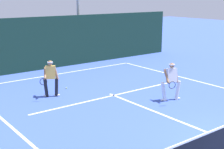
{
  "coord_description": "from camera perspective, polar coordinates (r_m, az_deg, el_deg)",
  "views": [
    {
      "loc": [
        -8.06,
        -4.35,
        4.19
      ],
      "look_at": [
        -0.25,
        5.92,
        1.0
      ],
      "focal_mm": 51.98,
      "sensor_mm": 36.0,
      "label": 1
    }
  ],
  "objects": [
    {
      "name": "court_line_baseline_far",
      "position": [
        17.81,
        -9.25,
        0.12
      ],
      "size": [
        9.46,
        0.1,
        0.01
      ],
      "primitive_type": "cube",
      "color": "white",
      "rests_on": "ground_plane"
    },
    {
      "name": "tennis_ball",
      "position": [
        14.98,
        -8.06,
        -2.35
      ],
      "size": [
        0.07,
        0.07,
        0.07
      ],
      "primitive_type": "sphere",
      "color": "#D1E033",
      "rests_on": "ground_plane"
    },
    {
      "name": "player_far",
      "position": [
        13.73,
        -10.75,
        -0.45
      ],
      "size": [
        0.99,
        0.83,
        1.55
      ],
      "rotation": [
        0.0,
        0.0,
        2.65
      ],
      "color": "black",
      "rests_on": "ground_plane"
    },
    {
      "name": "back_fence_windscreen",
      "position": [
        18.91,
        -11.68,
        5.42
      ],
      "size": [
        18.82,
        0.12,
        3.0
      ],
      "primitive_type": "cube",
      "color": "#153227",
      "rests_on": "ground_plane"
    },
    {
      "name": "court_line_service",
      "position": [
        13.86,
        0.29,
        -3.68
      ],
      "size": [
        7.71,
        0.1,
        0.01
      ],
      "primitive_type": "cube",
      "color": "white",
      "rests_on": "ground_plane"
    },
    {
      "name": "court_line_centre",
      "position": [
        11.8,
        9.06,
        -7.06
      ],
      "size": [
        0.1,
        6.4,
        0.01
      ],
      "primitive_type": "cube",
      "color": "white",
      "rests_on": "ground_plane"
    },
    {
      "name": "player_near",
      "position": [
        13.22,
        10.39,
        -0.97
      ],
      "size": [
        1.03,
        0.83,
        1.56
      ],
      "rotation": [
        0.0,
        0.0,
        2.81
      ],
      "color": "silver",
      "rests_on": "ground_plane"
    }
  ]
}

